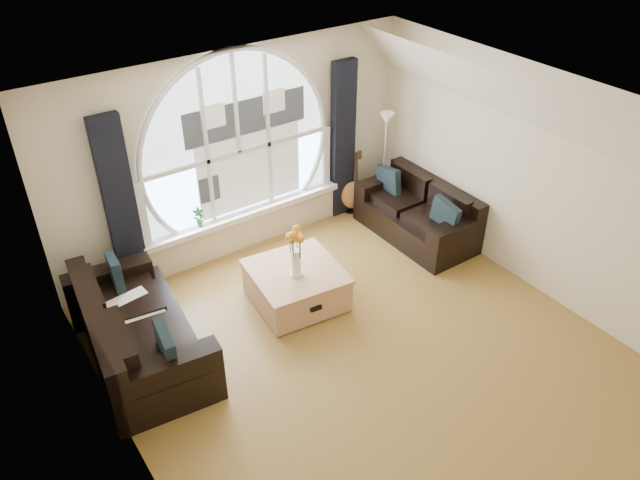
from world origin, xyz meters
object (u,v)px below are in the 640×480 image
at_px(floor_lamp, 384,166).
at_px(sofa_right, 417,211).
at_px(sofa_left, 139,330).
at_px(coffee_chest, 296,284).
at_px(vase_flowers, 296,247).
at_px(potted_plant, 199,217).
at_px(guitar, 354,181).

bearing_deg(floor_lamp, sofa_right, -88.33).
distance_m(sofa_left, floor_lamp, 4.14).
bearing_deg(sofa_left, coffee_chest, 2.22).
xyz_separation_m(vase_flowers, floor_lamp, (2.19, 1.06, -0.06)).
bearing_deg(potted_plant, guitar, -3.61).
xyz_separation_m(coffee_chest, floor_lamp, (2.14, 0.98, 0.55)).
relative_size(sofa_right, coffee_chest, 1.67).
bearing_deg(vase_flowers, sofa_right, 8.80).
height_order(sofa_left, vase_flowers, vase_flowers).
height_order(floor_lamp, potted_plant, floor_lamp).
relative_size(sofa_left, sofa_right, 1.14).
bearing_deg(sofa_left, vase_flowers, -0.39).
bearing_deg(sofa_left, guitar, 23.14).
xyz_separation_m(sofa_left, coffee_chest, (1.89, -0.14, -0.15)).
bearing_deg(guitar, floor_lamp, -16.43).
relative_size(sofa_left, potted_plant, 7.35).
xyz_separation_m(coffee_chest, potted_plant, (-0.56, 1.40, 0.43)).
bearing_deg(sofa_left, potted_plant, 49.79).
bearing_deg(coffee_chest, guitar, 41.16).
bearing_deg(floor_lamp, potted_plant, 171.15).
bearing_deg(guitar, sofa_right, -47.38).
distance_m(coffee_chest, potted_plant, 1.57).
xyz_separation_m(sofa_left, potted_plant, (1.33, 1.26, 0.28)).
xyz_separation_m(coffee_chest, vase_flowers, (-0.04, -0.08, 0.60)).
height_order(sofa_right, coffee_chest, sofa_right).
height_order(guitar, potted_plant, guitar).
height_order(vase_flowers, potted_plant, vase_flowers).
bearing_deg(guitar, potted_plant, -160.26).
height_order(coffee_chest, potted_plant, potted_plant).
height_order(sofa_left, guitar, guitar).
xyz_separation_m(coffee_chest, guitar, (1.82, 1.25, 0.28)).
bearing_deg(coffee_chest, vase_flowers, -110.78).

